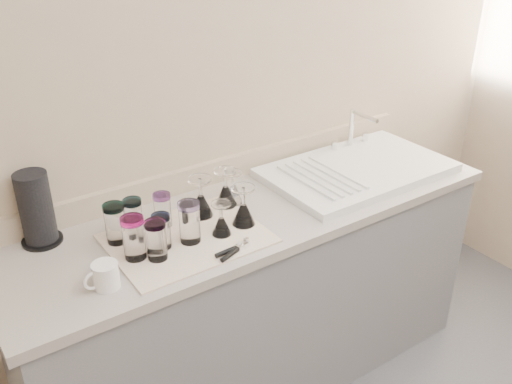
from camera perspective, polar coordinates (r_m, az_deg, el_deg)
counter_unit at (r=2.53m, az=-0.03°, el=-10.45°), size 2.06×0.62×0.90m
sink_unit at (r=2.59m, az=10.07°, el=2.27°), size 0.82×0.50×0.22m
dish_towel at (r=2.08m, az=-6.88°, el=-4.63°), size 0.55×0.42×0.01m
tumbler_teal at (r=2.07m, az=-13.91°, el=-3.05°), size 0.08×0.08×0.15m
tumbler_cyan at (r=2.11m, az=-12.15°, el=-2.36°), size 0.07×0.07×0.13m
tumbler_purple at (r=2.14m, az=-9.32°, el=-1.76°), size 0.07×0.07×0.13m
tumbler_magenta at (r=1.96m, az=-12.13°, el=-4.47°), size 0.08×0.08×0.16m
tumbler_blue at (r=2.01m, az=-9.42°, el=-3.87°), size 0.06×0.06×0.13m
tumbler_lavender at (r=2.02m, az=-6.66°, el=-2.98°), size 0.08×0.08×0.16m
tumbler_extra at (r=1.95m, az=-9.95°, el=-4.73°), size 0.07×0.07×0.14m
goblet_back_left at (r=2.19m, az=-5.51°, el=-1.09°), size 0.09×0.09×0.16m
goblet_back_right at (r=2.26m, az=-3.05°, el=-0.13°), size 0.09×0.09×0.15m
goblet_front_left at (r=2.07m, az=-3.47°, el=-3.18°), size 0.07×0.07×0.13m
goblet_front_right at (r=2.13m, az=-1.26°, el=-1.96°), size 0.09×0.09×0.16m
goblet_extra at (r=2.28m, az=-2.30°, el=0.02°), size 0.07×0.07×0.13m
can_opener at (r=1.98m, az=-2.24°, el=-5.82°), size 0.14×0.07×0.02m
white_mug at (r=1.88m, az=-14.87°, el=-8.11°), size 0.12×0.09×0.09m
paper_towel_roll at (r=2.14m, az=-21.11°, el=-1.64°), size 0.14×0.14×0.27m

